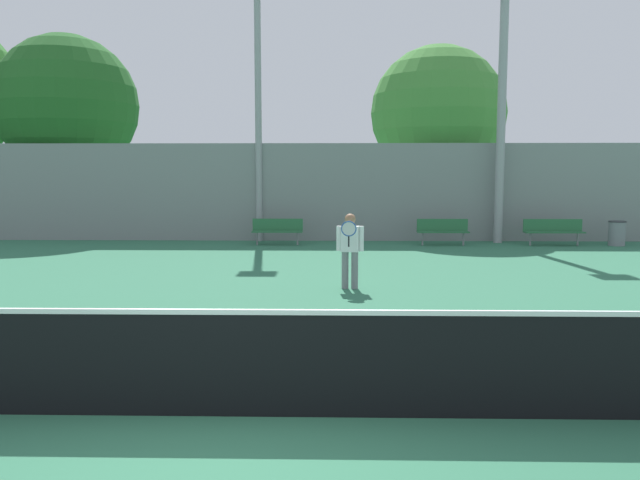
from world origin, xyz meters
TOP-DOWN VIEW (x-y plane):
  - ground_plane at (0.00, 0.00)m, footprint 100.00×100.00m
  - tennis_net at (0.00, 0.00)m, footprint 10.89×0.09m
  - tennis_player at (1.28, 6.82)m, footprint 0.56×0.43m
  - bench_courtside_near at (8.20, 14.80)m, footprint 1.94×0.40m
  - bench_courtside_far at (4.56, 14.80)m, footprint 1.69×0.40m
  - bench_adjacent_court at (-0.93, 14.80)m, footprint 1.68×0.40m
  - light_pole_near_left at (6.59, 15.59)m, footprint 0.90×0.60m
  - light_pole_far_right at (-1.67, 16.03)m, footprint 0.90×0.60m
  - trash_bin at (10.27, 14.77)m, footprint 0.55×0.55m
  - back_fence at (0.00, 16.09)m, footprint 30.65×0.06m
  - tree_green_tall at (-9.54, 18.83)m, footprint 5.48×5.48m
  - tree_dark_dense at (5.04, 19.15)m, footprint 5.27×5.27m

SIDE VIEW (x-z plane):
  - ground_plane at x=0.00m, z-range 0.00..0.00m
  - trash_bin at x=10.27m, z-range 0.00..0.82m
  - bench_adjacent_court at x=-0.93m, z-range 0.10..0.97m
  - bench_courtside_far at x=4.56m, z-range 0.10..0.97m
  - bench_courtside_near at x=8.20m, z-range 0.11..0.97m
  - tennis_net at x=0.00m, z-range 0.01..1.07m
  - tennis_player at x=1.28m, z-range 0.10..1.65m
  - back_fence at x=0.00m, z-range 0.00..3.42m
  - tree_dark_dense at x=5.04m, z-range 1.03..8.39m
  - light_pole_near_left at x=6.59m, z-range 0.63..9.31m
  - tree_green_tall at x=-9.54m, z-range 1.13..8.91m
  - light_pole_far_right at x=-1.67m, z-range 0.99..9.84m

